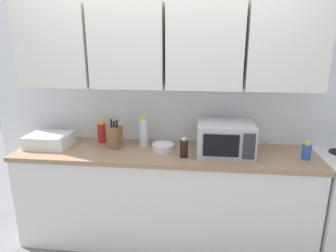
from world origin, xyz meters
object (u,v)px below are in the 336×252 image
(dish_rack, at_px, (50,140))
(knife_block, at_px, (115,137))
(microwave, at_px, (225,139))
(bottle_blue_cleaner, at_px, (307,151))
(bowl_ceramic_small, at_px, (163,147))
(bottle_red_sauce, at_px, (102,132))
(bottle_soy_dark, at_px, (184,148))
(bottle_clear_tall, at_px, (144,132))

(dish_rack, height_order, knife_block, knife_block)
(microwave, relative_size, bottle_blue_cleaner, 3.07)
(knife_block, height_order, bottle_blue_cleaner, knife_block)
(knife_block, height_order, bowl_ceramic_small, knife_block)
(dish_rack, relative_size, bowl_ceramic_small, 1.89)
(microwave, height_order, bowl_ceramic_small, microwave)
(knife_block, relative_size, bottle_red_sauce, 1.33)
(dish_rack, bearing_deg, knife_block, 3.08)
(microwave, bearing_deg, bottle_soy_dark, -162.60)
(microwave, distance_m, knife_block, 0.99)
(bottle_soy_dark, bearing_deg, bottle_blue_cleaner, 3.67)
(dish_rack, height_order, bottle_blue_cleaner, bottle_blue_cleaner)
(bottle_soy_dark, bearing_deg, bottle_clear_tall, 147.54)
(bottle_red_sauce, bearing_deg, bowl_ceramic_small, -14.36)
(bottle_blue_cleaner, relative_size, bottle_red_sauce, 0.75)
(bowl_ceramic_small, bearing_deg, bottle_soy_dark, -37.45)
(microwave, xyz_separation_m, bottle_soy_dark, (-0.35, -0.11, -0.06))
(dish_rack, xyz_separation_m, bottle_soy_dark, (1.26, -0.13, 0.02))
(bottle_blue_cleaner, height_order, bottle_soy_dark, bottle_soy_dark)
(bottle_blue_cleaner, xyz_separation_m, bottle_soy_dark, (-1.02, -0.07, 0.01))
(microwave, height_order, bottle_soy_dark, microwave)
(microwave, xyz_separation_m, bottle_blue_cleaner, (0.67, -0.04, -0.07))
(dish_rack, bearing_deg, bottle_blue_cleaner, -1.52)
(dish_rack, height_order, bottle_soy_dark, bottle_soy_dark)
(dish_rack, bearing_deg, microwave, -0.56)
(bottle_soy_dark, distance_m, bowl_ceramic_small, 0.25)
(knife_block, distance_m, bowl_ceramic_small, 0.45)
(microwave, height_order, bottle_clear_tall, bottle_clear_tall)
(bottle_red_sauce, height_order, bottle_soy_dark, bottle_red_sauce)
(dish_rack, height_order, bottle_clear_tall, bottle_clear_tall)
(dish_rack, relative_size, knife_block, 1.38)
(knife_block, xyz_separation_m, bowl_ceramic_small, (0.45, -0.01, -0.07))
(bottle_soy_dark, bearing_deg, microwave, 17.40)
(knife_block, bearing_deg, bottle_clear_tall, 19.90)
(knife_block, xyz_separation_m, bottle_red_sauce, (-0.18, 0.15, -0.00))
(bottle_blue_cleaner, xyz_separation_m, bottle_red_sauce, (-1.84, 0.25, 0.03))
(microwave, bearing_deg, dish_rack, 179.44)
(bottle_clear_tall, relative_size, bottle_red_sauce, 1.37)
(bottle_red_sauce, bearing_deg, microwave, -9.73)
(bottle_clear_tall, distance_m, bowl_ceramic_small, 0.24)
(knife_block, bearing_deg, bottle_blue_cleaner, -3.24)
(microwave, distance_m, dish_rack, 1.62)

